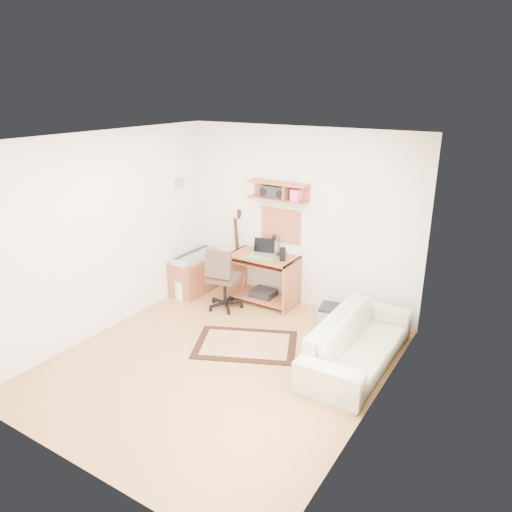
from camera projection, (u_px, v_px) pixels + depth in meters
The scene contains 22 objects.
floor at pixel (220, 363), 5.74m from camera, with size 3.60×4.00×0.01m, color #B7834C.
ceiling at pixel (214, 139), 4.87m from camera, with size 3.60×4.00×0.01m, color white.
back_wall at pixel (300, 219), 6.91m from camera, with size 3.60×0.01×2.60m, color white.
left_wall at pixel (104, 235), 6.21m from camera, with size 0.01×4.00×2.60m, color white.
right_wall at pixel (377, 296), 4.41m from camera, with size 0.01×4.00×2.60m, color white.
wall_shelf at pixel (278, 191), 6.82m from camera, with size 0.90×0.25×0.26m, color #9B5937.
cork_board at pixel (281, 225), 7.08m from camera, with size 0.64×0.03×0.49m, color tan.
wall_photo at pixel (180, 183), 7.26m from camera, with size 0.02×0.20×0.15m, color #4C8CBF.
desk at pixel (263, 279), 7.22m from camera, with size 1.00×0.55×0.75m, color #9B5937, non-canonical shape.
laptop at pixel (262, 248), 7.04m from camera, with size 0.31×0.31×0.24m, color silver, non-canonical shape.
speaker at pixel (282, 254), 6.85m from camera, with size 0.09×0.09×0.19m, color black.
desk_lamp at pixel (279, 245), 7.06m from camera, with size 0.10×0.10×0.31m, color black, non-canonical shape.
pencil_cup at pixel (284, 254), 7.01m from camera, with size 0.07×0.07×0.09m, color #34439C.
boombox at pixel (274, 192), 6.85m from camera, with size 0.36×0.17×0.19m, color black.
rug at pixel (246, 344), 6.12m from camera, with size 1.27×0.85×0.02m, color #C9B387.
task_chair at pixel (225, 278), 7.00m from camera, with size 0.49×0.49×0.95m, color #3C2D23, non-canonical shape.
cabinet at pixel (196, 274), 7.68m from camera, with size 0.40×0.90×0.55m, color #9B5937.
music_keyboard at pixel (196, 255), 7.57m from camera, with size 0.28×0.90×0.08m, color #B2B5BA.
guitar at pixel (235, 252), 7.53m from camera, with size 0.35×0.22×1.32m, color #B06736, non-canonical shape.
waste_basket at pixel (183, 289), 7.44m from camera, with size 0.25×0.25×0.29m, color white.
printer at pixel (336, 314), 6.77m from camera, with size 0.47×0.37×0.18m, color #A5A8AA.
sofa at pixel (359, 334), 5.62m from camera, with size 1.93×0.56×0.75m, color beige.
Camera 1 is at (3.00, -4.01, 3.12)m, focal length 33.83 mm.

